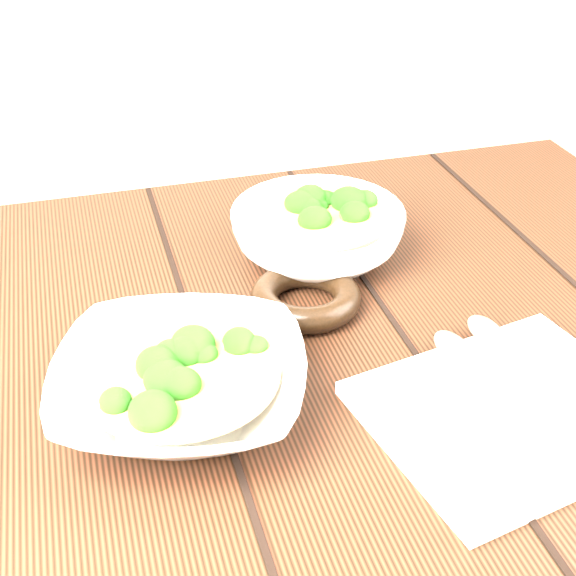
{
  "coord_description": "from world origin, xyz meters",
  "views": [
    {
      "loc": [
        -0.11,
        -0.61,
        1.22
      ],
      "look_at": [
        0.07,
        0.03,
        0.8
      ],
      "focal_mm": 50.0,
      "sensor_mm": 36.0,
      "label": 1
    }
  ],
  "objects": [
    {
      "name": "napkin",
      "position": [
        0.22,
        -0.15,
        0.76
      ],
      "size": [
        0.27,
        0.24,
        0.01
      ],
      "primitive_type": "cube",
      "rotation": [
        0.0,
        0.0,
        0.19
      ],
      "color": "beige",
      "rests_on": "table"
    },
    {
      "name": "spoon_right",
      "position": [
        0.25,
        -0.09,
        0.77
      ],
      "size": [
        0.03,
        0.2,
        0.01
      ],
      "color": "#A49D91",
      "rests_on": "napkin"
    },
    {
      "name": "soup_bowl_front",
      "position": [
        -0.05,
        -0.06,
        0.78
      ],
      "size": [
        0.27,
        0.27,
        0.06
      ],
      "color": "white",
      "rests_on": "table"
    },
    {
      "name": "spoon_left",
      "position": [
        0.21,
        -0.1,
        0.77
      ],
      "size": [
        0.03,
        0.2,
        0.01
      ],
      "color": "#A49D91",
      "rests_on": "napkin"
    },
    {
      "name": "trivet",
      "position": [
        0.1,
        0.06,
        0.76
      ],
      "size": [
        0.14,
        0.14,
        0.03
      ],
      "primitive_type": "torus",
      "rotation": [
        0.0,
        0.0,
        0.18
      ],
      "color": "black",
      "rests_on": "table"
    },
    {
      "name": "table",
      "position": [
        0.0,
        0.0,
        0.63
      ],
      "size": [
        1.2,
        0.8,
        0.75
      ],
      "color": "black",
      "rests_on": "ground"
    },
    {
      "name": "soup_bowl_back",
      "position": [
        0.14,
        0.16,
        0.78
      ],
      "size": [
        0.21,
        0.21,
        0.07
      ],
      "color": "white",
      "rests_on": "table"
    }
  ]
}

